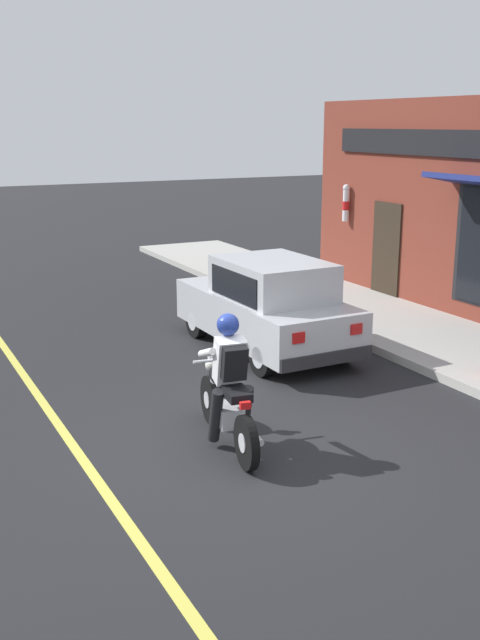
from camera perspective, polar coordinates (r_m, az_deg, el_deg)
ground_plane at (r=8.91m, az=0.61°, el=-9.89°), size 80.00×80.00×0.00m
sidewalk_curb at (r=13.87m, az=13.04°, el=-0.86°), size 2.60×22.00×0.14m
lane_stripe at (r=11.01m, az=-15.19°, el=-5.49°), size 0.12×19.80×0.01m
motorcycle_with_rider at (r=8.81m, az=-0.93°, el=-5.43°), size 0.64×2.01×1.62m
car_hatchback at (r=12.48m, az=2.08°, el=1.08°), size 1.69×3.80×1.57m
traffic_cone at (r=16.87m, az=2.35°, el=3.54°), size 0.36×0.36×0.60m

